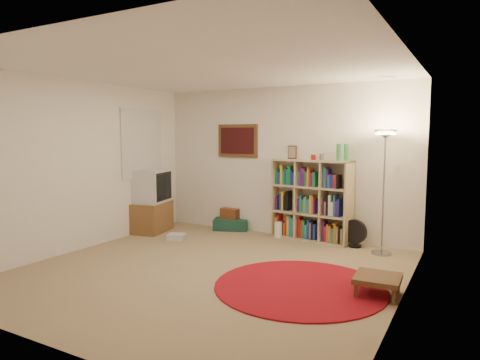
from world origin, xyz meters
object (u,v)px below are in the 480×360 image
(floor_fan, at_px, (355,233))
(side_table, at_px, (378,279))
(tv_stand, at_px, (151,202))
(suitcase, at_px, (231,224))
(floor_lamp, at_px, (385,151))
(bookshelf, at_px, (311,201))

(floor_fan, bearing_deg, side_table, -59.04)
(tv_stand, xyz_separation_m, suitcase, (1.16, 0.82, -0.43))
(floor_fan, xyz_separation_m, tv_stand, (-3.42, -0.67, 0.32))
(suitcase, height_order, side_table, side_table)
(floor_lamp, xyz_separation_m, floor_fan, (-0.44, 0.19, -1.26))
(floor_lamp, relative_size, floor_fan, 4.15)
(side_table, bearing_deg, suitcase, 145.86)
(tv_stand, bearing_deg, floor_lamp, -5.37)
(suitcase, bearing_deg, tv_stand, -166.03)
(bookshelf, relative_size, floor_lamp, 0.88)
(tv_stand, xyz_separation_m, side_table, (4.13, -1.20, -0.35))
(floor_lamp, height_order, suitcase, floor_lamp)
(bookshelf, bearing_deg, side_table, -46.10)
(floor_fan, relative_size, suitcase, 0.60)
(tv_stand, relative_size, suitcase, 1.55)
(bookshelf, height_order, side_table, bookshelf)
(floor_fan, height_order, suitcase, floor_fan)
(tv_stand, bearing_deg, side_table, -28.51)
(bookshelf, distance_m, suitcase, 1.60)
(floor_fan, distance_m, side_table, 1.99)
(floor_lamp, relative_size, side_table, 3.62)
(floor_fan, distance_m, tv_stand, 3.50)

